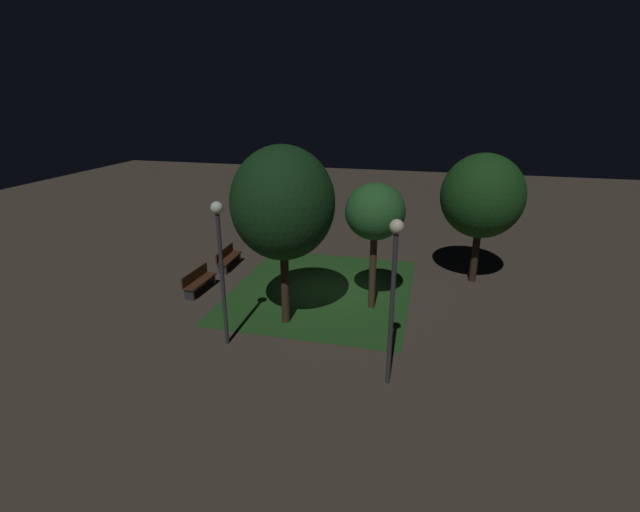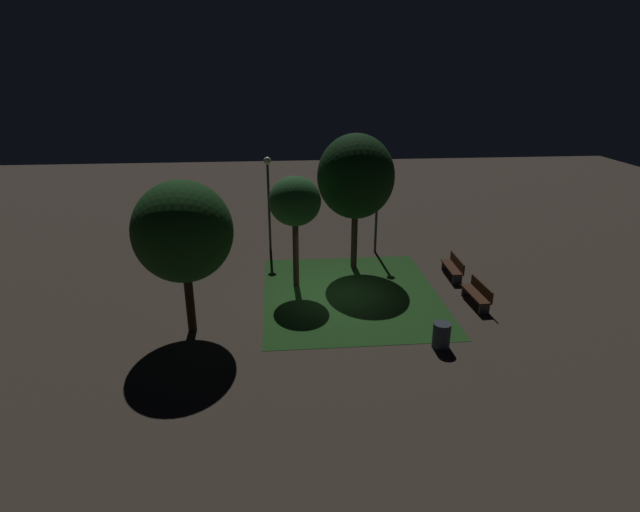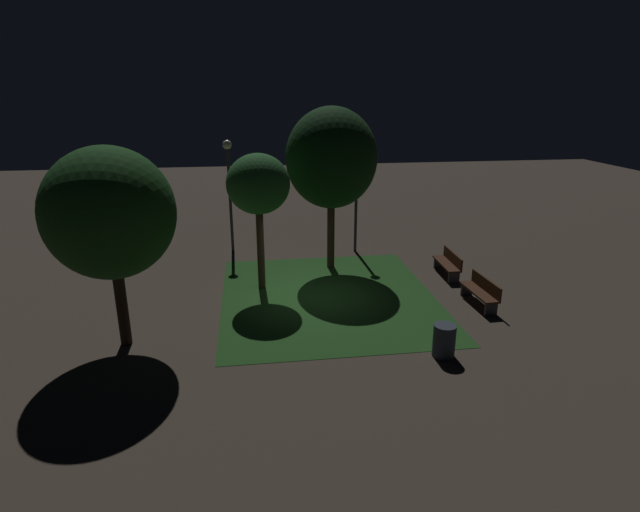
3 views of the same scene
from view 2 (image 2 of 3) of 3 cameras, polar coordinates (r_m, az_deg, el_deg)
The scene contains 10 objects.
ground_plane at distance 20.03m, azimuth 2.47°, elevation -4.38°, with size 60.00×60.00×0.00m, color #473D33.
grass_lawn at distance 20.07m, azimuth 3.50°, elevation -4.34°, with size 7.95×6.86×0.01m, color #23511E.
bench_lawn_edge at distance 19.92m, azimuth 17.44°, elevation -4.02°, with size 1.82×0.55×0.88m.
bench_front_right at distance 22.20m, azimuth 14.91°, elevation -1.15°, with size 1.82×0.55×0.88m.
tree_left_canopy at distance 19.68m, azimuth -2.86°, elevation 6.10°, with size 2.05×2.05×4.55m.
tree_back_left at distance 21.56m, azimuth 4.08°, elevation 8.93°, with size 3.28×3.28×5.92m.
tree_near_wall at distance 16.59m, azimuth -15.28°, elevation 2.65°, with size 3.20×3.20×5.22m.
lamp_post_plaza_east at distance 23.76m, azimuth 6.52°, elevation 7.41°, with size 0.36×0.36×4.51m.
lamp_post_plaza_west at distance 24.09m, azimuth -5.88°, elevation 7.69°, with size 0.36×0.36×4.55m.
trash_bin at distance 16.75m, azimuth 13.59°, elevation -8.73°, with size 0.57×0.57×0.86m, color #2D3842.
Camera 2 is at (-17.96, 2.48, 8.53)m, focal length 28.25 mm.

